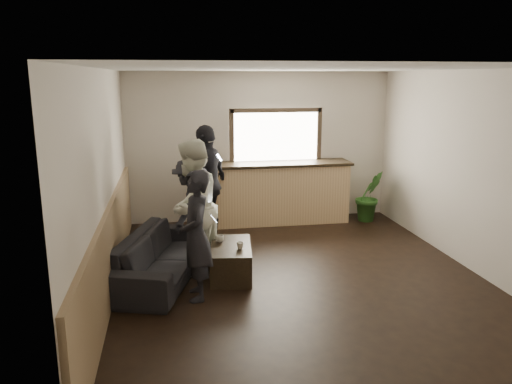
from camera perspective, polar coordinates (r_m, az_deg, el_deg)
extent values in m
cube|color=black|center=(7.01, 4.87, -9.66)|extent=(5.00, 6.00, 0.01)
cube|color=silver|center=(6.47, 5.36, 13.87)|extent=(5.00, 6.00, 0.01)
cube|color=beige|center=(9.49, 0.42, 5.17)|extent=(5.00, 0.01, 2.80)
cube|color=beige|center=(3.88, 16.65, -7.09)|extent=(5.00, 0.01, 2.80)
cube|color=beige|center=(6.43, -16.96, 0.81)|extent=(0.01, 6.00, 2.80)
cube|color=beige|center=(7.63, 23.56, 2.14)|extent=(0.01, 6.00, 2.80)
cube|color=#907451|center=(6.65, -16.22, -6.36)|extent=(0.06, 5.90, 1.10)
cube|color=tan|center=(9.39, 2.56, -0.20)|extent=(2.60, 0.60, 1.10)
cube|color=black|center=(9.28, 2.59, 3.26)|extent=(2.70, 0.68, 0.05)
cube|color=white|center=(9.48, 2.26, 6.37)|extent=(1.60, 0.06, 0.90)
cube|color=#3F3326|center=(9.41, 2.32, 9.32)|extent=(1.72, 0.08, 0.08)
cube|color=#3F3326|center=(9.31, -2.79, 6.24)|extent=(0.08, 0.08, 1.06)
cube|color=#3F3326|center=(9.67, 7.20, 6.41)|extent=(0.08, 0.08, 1.06)
imported|color=black|center=(6.97, -10.80, -7.21)|extent=(1.45, 2.32, 0.63)
cube|color=black|center=(6.97, -2.87, -7.82)|extent=(0.67, 1.05, 0.44)
imported|color=silver|center=(7.04, -4.18, -5.32)|extent=(0.16, 0.16, 0.09)
imported|color=silver|center=(6.75, -1.84, -6.13)|extent=(0.13, 0.13, 0.09)
imported|color=#2D6623|center=(9.73, 12.82, -0.44)|extent=(0.61, 0.53, 0.97)
imported|color=black|center=(6.15, -6.85, -4.96)|extent=(0.41, 0.60, 1.62)
cube|color=black|center=(6.11, -4.84, -3.05)|extent=(0.09, 0.07, 0.12)
cube|color=white|center=(6.10, -4.84, -3.03)|extent=(0.08, 0.07, 0.11)
imported|color=silver|center=(6.93, -7.28, -1.78)|extent=(1.04, 1.13, 1.88)
cube|color=black|center=(6.81, -5.62, -0.69)|extent=(0.11, 0.10, 0.12)
cube|color=white|center=(6.80, -5.62, -0.67)|extent=(0.10, 0.09, 0.11)
imported|color=black|center=(7.69, -7.51, -1.73)|extent=(0.90, 1.12, 1.51)
cube|color=black|center=(7.56, -6.01, -0.06)|extent=(0.11, 0.10, 0.12)
cube|color=white|center=(7.55, -6.01, -0.04)|extent=(0.10, 0.09, 0.11)
imported|color=black|center=(8.30, -5.56, 0.97)|extent=(1.00, 1.22, 1.95)
cube|color=black|center=(8.12, -4.24, 3.94)|extent=(0.12, 0.11, 0.12)
cube|color=white|center=(8.11, -4.23, 3.96)|extent=(0.10, 0.09, 0.11)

